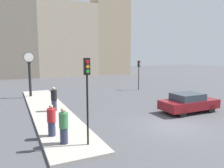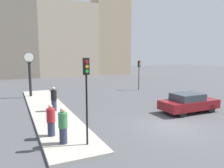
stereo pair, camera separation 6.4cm
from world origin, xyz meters
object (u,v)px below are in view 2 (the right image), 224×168
(street_clock, at_px, (30,73))
(pedestrian_green_hoodie, at_px, (63,126))
(traffic_light_near, at_px, (86,84))
(pedestrian_black_jacket, at_px, (54,99))
(pedestrian_red_top, at_px, (51,121))
(traffic_light_far, at_px, (139,69))
(sedan_car, at_px, (189,103))

(street_clock, bearing_deg, pedestrian_green_hoodie, -88.21)
(traffic_light_near, xyz_separation_m, pedestrian_green_hoodie, (-0.99, 0.59, -2.02))
(pedestrian_black_jacket, bearing_deg, pedestrian_red_top, -101.66)
(street_clock, xyz_separation_m, pedestrian_black_jacket, (1.09, -6.91, -1.46))
(traffic_light_far, height_order, pedestrian_red_top, traffic_light_far)
(pedestrian_black_jacket, height_order, pedestrian_red_top, pedestrian_black_jacket)
(street_clock, distance_m, pedestrian_black_jacket, 7.14)
(traffic_light_near, height_order, pedestrian_green_hoodie, traffic_light_near)
(sedan_car, distance_m, traffic_light_near, 9.59)
(traffic_light_far, xyz_separation_m, pedestrian_red_top, (-12.32, -11.37, -1.60))
(traffic_light_near, height_order, traffic_light_far, traffic_light_near)
(traffic_light_near, distance_m, traffic_light_far, 17.19)
(traffic_light_near, distance_m, pedestrian_black_jacket, 7.13)
(traffic_light_near, xyz_separation_m, traffic_light_far, (10.98, 13.22, -0.47))
(sedan_car, bearing_deg, traffic_light_near, -162.62)
(traffic_light_near, distance_m, street_clock, 13.83)
(traffic_light_far, bearing_deg, street_clock, 177.56)
(traffic_light_near, relative_size, pedestrian_black_jacket, 2.23)
(traffic_light_near, distance_m, pedestrian_red_top, 3.08)
(sedan_car, relative_size, pedestrian_green_hoodie, 2.56)
(pedestrian_black_jacket, bearing_deg, sedan_car, -23.81)
(pedestrian_green_hoodie, bearing_deg, sedan_car, 12.48)
(sedan_car, bearing_deg, pedestrian_green_hoodie, -167.52)
(pedestrian_green_hoodie, distance_m, pedestrian_red_top, 1.30)
(pedestrian_green_hoodie, relative_size, pedestrian_red_top, 1.05)
(street_clock, height_order, pedestrian_black_jacket, street_clock)
(traffic_light_near, xyz_separation_m, pedestrian_red_top, (-1.34, 1.85, -2.07))
(street_clock, bearing_deg, pedestrian_red_top, -89.71)
(sedan_car, relative_size, pedestrian_red_top, 2.68)
(pedestrian_red_top, bearing_deg, traffic_light_near, -54.05)
(sedan_car, height_order, traffic_light_near, traffic_light_near)
(sedan_car, distance_m, pedestrian_black_jacket, 10.05)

